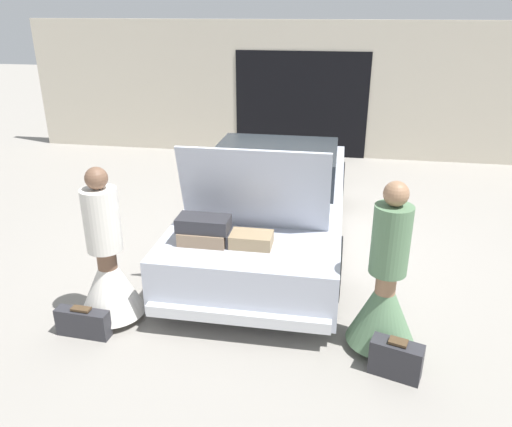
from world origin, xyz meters
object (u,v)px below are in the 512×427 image
person_left (108,268)px  person_right (385,293)px  car (272,201)px  suitcase_beside_left_person (83,323)px  suitcase_beside_right_person (396,359)px

person_left → person_right: (2.74, -0.02, 0.01)m
car → suitcase_beside_left_person: car is taller
person_left → suitcase_beside_right_person: person_left is taller
car → suitcase_beside_right_person: bearing=-60.5°
person_left → suitcase_beside_left_person: person_left is taller
suitcase_beside_left_person → suitcase_beside_right_person: (3.01, -0.07, 0.02)m
suitcase_beside_left_person → person_right: bearing=6.3°
person_left → suitcase_beside_right_person: (2.86, -0.41, -0.42)m
person_left → person_right: 2.74m
suitcase_beside_left_person → suitcase_beside_right_person: 3.01m
car → person_left: bearing=-121.7°
suitcase_beside_left_person → suitcase_beside_right_person: suitcase_beside_right_person is taller
person_right → suitcase_beside_left_person: (-2.90, -0.32, -0.45)m
suitcase_beside_left_person → car: bearing=59.2°
suitcase_beside_left_person → suitcase_beside_right_person: size_ratio=1.14×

